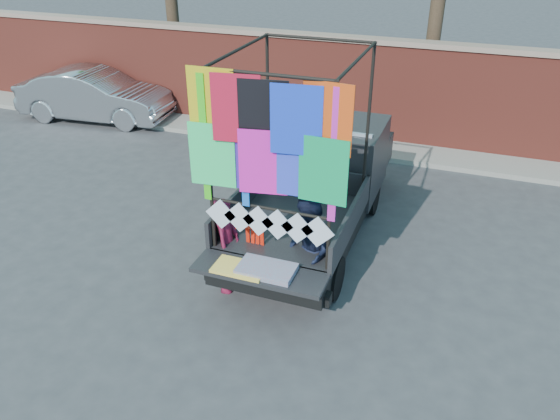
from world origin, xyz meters
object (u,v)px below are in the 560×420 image
(sedan, at_px, (95,95))
(man, at_px, (308,251))
(woman, at_px, (227,245))
(pickup_truck, at_px, (322,178))

(sedan, distance_m, man, 10.02)
(sedan, relative_size, woman, 2.72)
(pickup_truck, relative_size, woman, 3.58)
(sedan, bearing_deg, pickup_truck, -119.32)
(pickup_truck, xyz_separation_m, woman, (-0.78, -2.57, -0.11))
(sedan, height_order, woman, woman)
(sedan, relative_size, man, 2.49)
(pickup_truck, relative_size, man, 3.28)
(pickup_truck, distance_m, man, 2.47)
(sedan, height_order, man, man)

